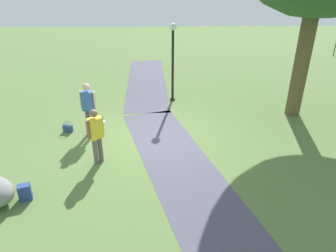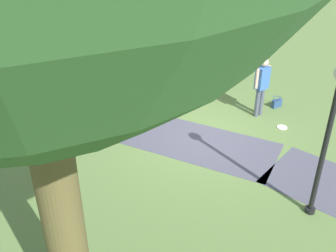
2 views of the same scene
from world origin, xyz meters
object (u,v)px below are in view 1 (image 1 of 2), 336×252
(woman_with_handbag, at_px, (88,105))
(backpack_by_boulder, at_px, (25,192))
(frisbee_on_grass, at_px, (101,122))
(handbag_on_grass, at_px, (68,128))
(lamp_post, at_px, (173,54))
(man_near_boulder, at_px, (96,133))

(woman_with_handbag, bearing_deg, backpack_by_boulder, -14.42)
(woman_with_handbag, relative_size, frisbee_on_grass, 6.25)
(woman_with_handbag, xyz_separation_m, handbag_on_grass, (-0.13, -0.82, -0.87))
(handbag_on_grass, bearing_deg, backpack_by_boulder, -0.50)
(handbag_on_grass, distance_m, frisbee_on_grass, 1.24)
(lamp_post, distance_m, frisbee_on_grass, 3.87)
(man_near_boulder, height_order, backpack_by_boulder, man_near_boulder)
(backpack_by_boulder, height_order, frisbee_on_grass, backpack_by_boulder)
(frisbee_on_grass, bearing_deg, woman_with_handbag, -10.20)
(handbag_on_grass, height_order, backpack_by_boulder, backpack_by_boulder)
(man_near_boulder, distance_m, frisbee_on_grass, 2.81)
(lamp_post, distance_m, handbag_on_grass, 4.92)
(man_near_boulder, xyz_separation_m, handbag_on_grass, (-1.88, -1.39, -0.78))
(man_near_boulder, relative_size, frisbee_on_grass, 5.80)
(handbag_on_grass, bearing_deg, lamp_post, 128.25)
(backpack_by_boulder, relative_size, frisbee_on_grass, 1.44)
(lamp_post, relative_size, handbag_on_grass, 9.15)
(handbag_on_grass, bearing_deg, frisbee_on_grass, 127.43)
(backpack_by_boulder, bearing_deg, frisbee_on_grass, 166.45)
(man_near_boulder, xyz_separation_m, backpack_by_boulder, (1.55, -1.42, -0.73))
(man_near_boulder, height_order, handbag_on_grass, man_near_boulder)
(woman_with_handbag, bearing_deg, handbag_on_grass, -98.73)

